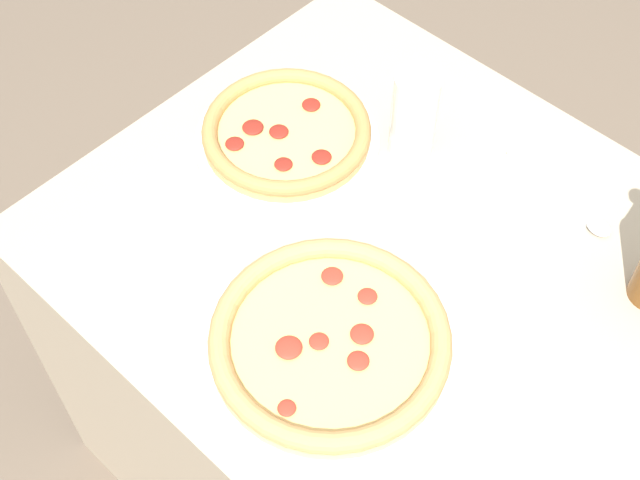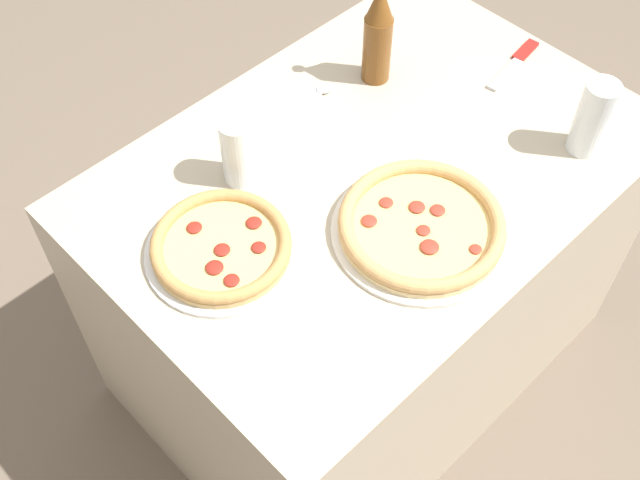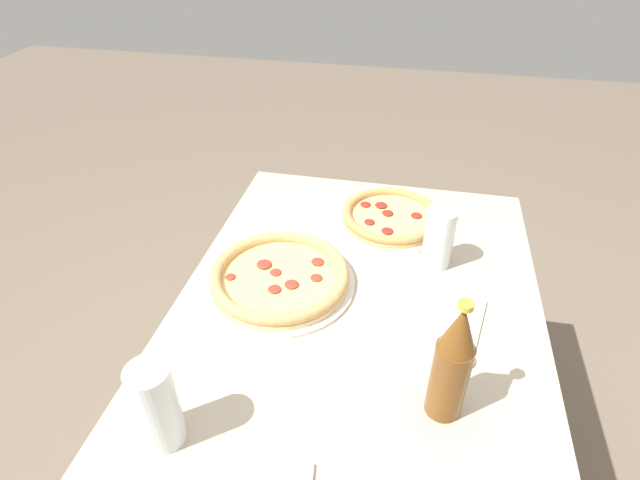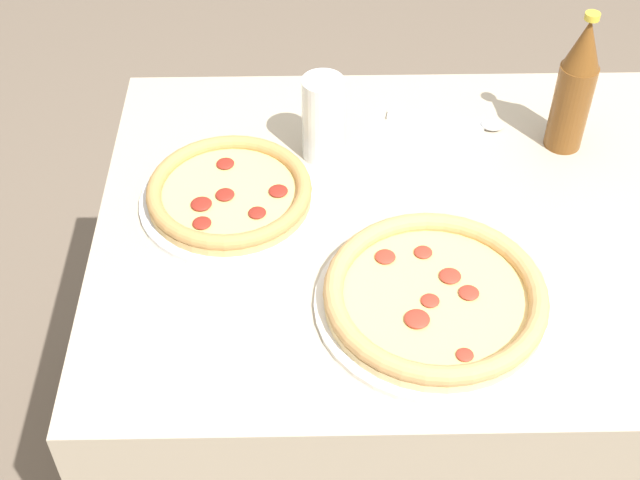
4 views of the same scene
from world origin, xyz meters
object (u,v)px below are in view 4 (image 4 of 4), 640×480
at_px(pizza_margherita, 230,194).
at_px(beer_bottle, 575,86).
at_px(pizza_veggie, 435,297).
at_px(spoon, 459,122).
at_px(glass_iced_tea, 323,123).

bearing_deg(pizza_margherita, beer_bottle, 14.09).
relative_size(pizza_veggie, beer_bottle, 1.35).
bearing_deg(spoon, pizza_margherita, -153.19).
xyz_separation_m(pizza_margherita, beer_bottle, (0.53, 0.13, 0.09)).
relative_size(glass_iced_tea, spoon, 0.73).
height_order(pizza_veggie, spoon, pizza_veggie).
bearing_deg(pizza_veggie, pizza_margherita, 143.24).
bearing_deg(glass_iced_tea, spoon, 17.89).
relative_size(pizza_margherita, glass_iced_tea, 1.92).
bearing_deg(beer_bottle, glass_iced_tea, -177.09).
bearing_deg(pizza_margherita, pizza_veggie, -36.76).
height_order(pizza_margherita, glass_iced_tea, glass_iced_tea).
relative_size(glass_iced_tea, beer_bottle, 0.59).
height_order(glass_iced_tea, spoon, glass_iced_tea).
bearing_deg(glass_iced_tea, pizza_margherita, -141.36).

